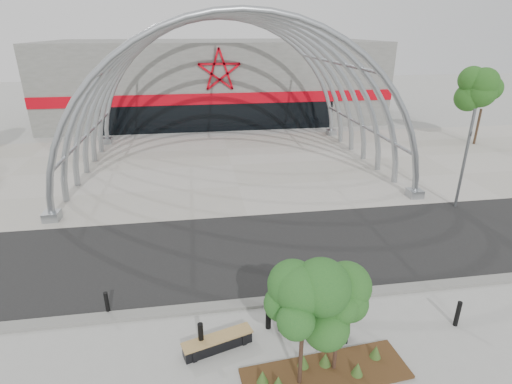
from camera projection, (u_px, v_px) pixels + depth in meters
ground at (273, 298)px, 14.66m from camera, size 140.00×140.00×0.00m
road at (258, 250)px, 17.86m from camera, size 140.00×7.00×0.02m
forecourt at (232, 165)px, 28.82m from camera, size 60.00×17.00×0.04m
kerb at (274, 301)px, 14.41m from camera, size 60.00×0.50×0.12m
arena_building at (215, 79)px, 43.72m from camera, size 34.00×15.24×8.00m
vault_canopy at (232, 165)px, 28.82m from camera, size 20.80×15.80×20.36m
planting_bed at (323, 371)px, 11.39m from camera, size 4.91×1.90×0.51m
signal_pole at (465, 158)px, 21.12m from camera, size 0.30×0.77×5.41m
street_tree_0 at (303, 309)px, 10.14m from camera, size 1.57×1.57×3.57m
street_tree_1 at (340, 304)px, 10.70m from camera, size 1.37×1.37×3.24m
bench_0 at (218, 343)px, 12.27m from camera, size 2.25×1.10×0.46m
bench_1 at (313, 327)px, 12.90m from camera, size 2.29×1.40×0.48m
bollard_0 at (107, 303)px, 13.71m from camera, size 0.14×0.14×0.88m
bollard_1 at (201, 338)px, 12.07m from camera, size 0.17×0.17×1.04m
bollard_2 at (268, 314)px, 13.00m from camera, size 0.18×0.18×1.14m
bollard_3 at (345, 303)px, 13.49m from camera, size 0.18×0.18×1.15m
bollard_4 at (458, 314)px, 13.16m from camera, size 0.15×0.15×0.93m
bg_tree_1 at (485, 94)px, 32.45m from camera, size 2.70×2.70×5.91m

